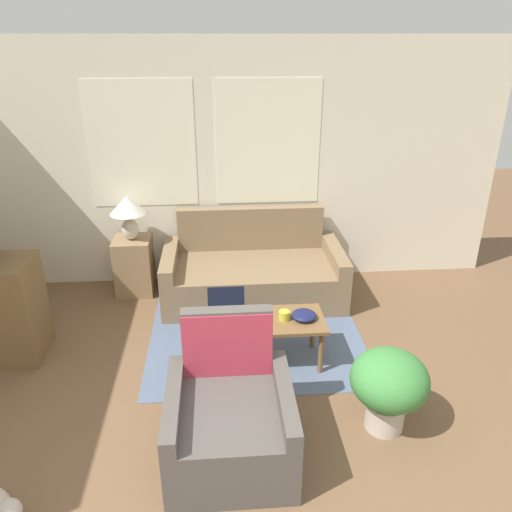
{
  "coord_description": "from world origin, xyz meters",
  "views": [
    {
      "loc": [
        0.04,
        -1.81,
        2.62
      ],
      "look_at": [
        0.36,
        2.32,
        0.75
      ],
      "focal_mm": 35.0,
      "sensor_mm": 36.0,
      "label": 1
    }
  ],
  "objects_px": {
    "armchair": "(230,419)",
    "cup_yellow": "(259,318)",
    "table_lamp": "(128,210)",
    "snack_bowl": "(304,315)",
    "cup_navy": "(284,315)",
    "laptop": "(227,312)",
    "coffee_table": "(259,325)",
    "couch": "(253,273)",
    "potted_plant": "(389,384)"
  },
  "relations": [
    {
      "from": "armchair",
      "to": "cup_yellow",
      "type": "height_order",
      "value": "armchair"
    },
    {
      "from": "table_lamp",
      "to": "snack_bowl",
      "type": "relative_size",
      "value": 2.28
    },
    {
      "from": "cup_navy",
      "to": "snack_bowl",
      "type": "xyz_separation_m",
      "value": [
        0.17,
        -0.0,
        -0.01
      ]
    },
    {
      "from": "snack_bowl",
      "to": "table_lamp",
      "type": "bearing_deg",
      "value": 138.98
    },
    {
      "from": "table_lamp",
      "to": "laptop",
      "type": "xyz_separation_m",
      "value": [
        0.97,
        -1.34,
        -0.47
      ]
    },
    {
      "from": "laptop",
      "to": "snack_bowl",
      "type": "bearing_deg",
      "value": -6.0
    },
    {
      "from": "cup_yellow",
      "to": "snack_bowl",
      "type": "xyz_separation_m",
      "value": [
        0.38,
        0.03,
        -0.01
      ]
    },
    {
      "from": "coffee_table",
      "to": "snack_bowl",
      "type": "bearing_deg",
      "value": -1.66
    },
    {
      "from": "armchair",
      "to": "snack_bowl",
      "type": "bearing_deg",
      "value": 56.27
    },
    {
      "from": "cup_yellow",
      "to": "snack_bowl",
      "type": "bearing_deg",
      "value": 4.07
    },
    {
      "from": "couch",
      "to": "cup_navy",
      "type": "relative_size",
      "value": 20.01
    },
    {
      "from": "couch",
      "to": "cup_yellow",
      "type": "bearing_deg",
      "value": -91.59
    },
    {
      "from": "snack_bowl",
      "to": "cup_navy",
      "type": "bearing_deg",
      "value": 179.94
    },
    {
      "from": "table_lamp",
      "to": "coffee_table",
      "type": "height_order",
      "value": "table_lamp"
    },
    {
      "from": "table_lamp",
      "to": "cup_yellow",
      "type": "bearing_deg",
      "value": -49.14
    },
    {
      "from": "armchair",
      "to": "cup_navy",
      "type": "height_order",
      "value": "armchair"
    },
    {
      "from": "table_lamp",
      "to": "cup_navy",
      "type": "xyz_separation_m",
      "value": [
        1.45,
        -1.41,
        -0.48
      ]
    },
    {
      "from": "couch",
      "to": "potted_plant",
      "type": "xyz_separation_m",
      "value": [
        0.8,
        -2.06,
        0.12
      ]
    },
    {
      "from": "cup_navy",
      "to": "snack_bowl",
      "type": "bearing_deg",
      "value": -0.06
    },
    {
      "from": "laptop",
      "to": "cup_yellow",
      "type": "distance_m",
      "value": 0.28
    },
    {
      "from": "coffee_table",
      "to": "snack_bowl",
      "type": "distance_m",
      "value": 0.38
    },
    {
      "from": "cup_navy",
      "to": "cup_yellow",
      "type": "height_order",
      "value": "cup_yellow"
    },
    {
      "from": "table_lamp",
      "to": "snack_bowl",
      "type": "bearing_deg",
      "value": -41.02
    },
    {
      "from": "table_lamp",
      "to": "snack_bowl",
      "type": "xyz_separation_m",
      "value": [
        1.62,
        -1.41,
        -0.49
      ]
    },
    {
      "from": "cup_navy",
      "to": "table_lamp",
      "type": "bearing_deg",
      "value": 135.88
    },
    {
      "from": "couch",
      "to": "coffee_table",
      "type": "relative_size",
      "value": 1.71
    },
    {
      "from": "table_lamp",
      "to": "cup_navy",
      "type": "bearing_deg",
      "value": -44.12
    },
    {
      "from": "couch",
      "to": "cup_navy",
      "type": "height_order",
      "value": "couch"
    },
    {
      "from": "armchair",
      "to": "laptop",
      "type": "xyz_separation_m",
      "value": [
        0.01,
        1.04,
        0.2
      ]
    },
    {
      "from": "laptop",
      "to": "potted_plant",
      "type": "distance_m",
      "value": 1.43
    },
    {
      "from": "coffee_table",
      "to": "snack_bowl",
      "type": "relative_size",
      "value": 5.24
    },
    {
      "from": "couch",
      "to": "laptop",
      "type": "xyz_separation_m",
      "value": [
        -0.3,
        -1.16,
        0.22
      ]
    },
    {
      "from": "coffee_table",
      "to": "laptop",
      "type": "xyz_separation_m",
      "value": [
        -0.27,
        0.06,
        0.1
      ]
    },
    {
      "from": "armchair",
      "to": "coffee_table",
      "type": "relative_size",
      "value": 0.85
    },
    {
      "from": "laptop",
      "to": "potted_plant",
      "type": "xyz_separation_m",
      "value": [
        1.11,
        -0.9,
        -0.09
      ]
    },
    {
      "from": "armchair",
      "to": "snack_bowl",
      "type": "relative_size",
      "value": 4.47
    },
    {
      "from": "coffee_table",
      "to": "cup_yellow",
      "type": "xyz_separation_m",
      "value": [
        -0.0,
        -0.04,
        0.09
      ]
    },
    {
      "from": "coffee_table",
      "to": "cup_yellow",
      "type": "bearing_deg",
      "value": -94.3
    },
    {
      "from": "armchair",
      "to": "potted_plant",
      "type": "xyz_separation_m",
      "value": [
        1.11,
        0.14,
        0.11
      ]
    },
    {
      "from": "potted_plant",
      "to": "armchair",
      "type": "bearing_deg",
      "value": -172.8
    },
    {
      "from": "table_lamp",
      "to": "cup_navy",
      "type": "relative_size",
      "value": 5.1
    },
    {
      "from": "armchair",
      "to": "cup_navy",
      "type": "xyz_separation_m",
      "value": [
        0.48,
        0.98,
        0.19
      ]
    },
    {
      "from": "potted_plant",
      "to": "cup_navy",
      "type": "bearing_deg",
      "value": 126.89
    },
    {
      "from": "cup_yellow",
      "to": "potted_plant",
      "type": "relative_size",
      "value": 0.13
    },
    {
      "from": "coffee_table",
      "to": "cup_navy",
      "type": "height_order",
      "value": "cup_navy"
    },
    {
      "from": "couch",
      "to": "table_lamp",
      "type": "height_order",
      "value": "table_lamp"
    },
    {
      "from": "cup_yellow",
      "to": "snack_bowl",
      "type": "distance_m",
      "value": 0.38
    },
    {
      "from": "cup_yellow",
      "to": "coffee_table",
      "type": "bearing_deg",
      "value": 85.7
    },
    {
      "from": "cup_yellow",
      "to": "potted_plant",
      "type": "height_order",
      "value": "potted_plant"
    },
    {
      "from": "armchair",
      "to": "cup_yellow",
      "type": "relative_size",
      "value": 11.25
    }
  ]
}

